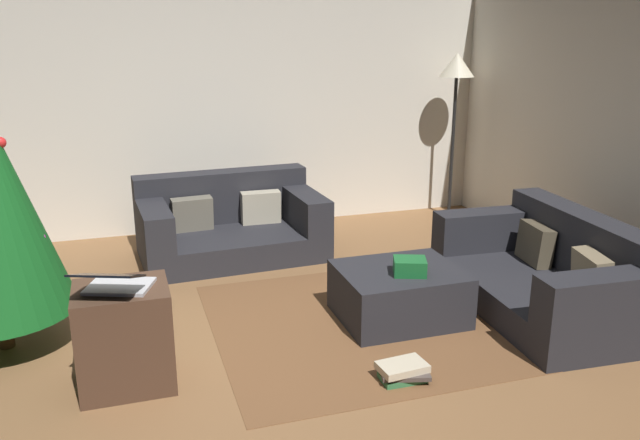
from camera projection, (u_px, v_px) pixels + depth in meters
The scene contains 12 objects.
ground_plane at pixel (262, 377), 3.83m from camera, with size 6.40×6.40×0.00m, color brown.
rear_partition at pixel (187, 101), 6.33m from camera, with size 6.40×0.12×2.60m, color silver.
couch_left at pixel (229, 224), 5.87m from camera, with size 1.64×1.04×0.71m.
couch_right at pixel (552, 273), 4.71m from camera, with size 1.06×1.76×0.69m.
ottoman at pixel (399, 294), 4.56m from camera, with size 0.84×0.70×0.37m, color #26262B.
gift_box at pixel (410, 267), 4.41m from camera, with size 0.22×0.18×0.11m, color #19662D.
tv_remote at pixel (418, 269), 4.48m from camera, with size 0.05×0.16×0.02m, color black.
side_table at pixel (125, 337), 3.67m from camera, with size 0.52×0.44×0.60m, color #4C3323.
laptop at pixel (115, 282), 3.51m from camera, with size 0.47×0.50×0.18m.
book_stack at pixel (403, 371), 3.79m from camera, with size 0.33×0.28×0.11m.
corner_lamp at pixel (456, 78), 6.70m from camera, with size 0.36×0.36×1.74m.
area_rug at pixel (398, 317), 4.61m from camera, with size 2.60×2.00×0.01m, color brown.
Camera 1 is at (-0.71, -3.35, 1.98)m, focal length 36.32 mm.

